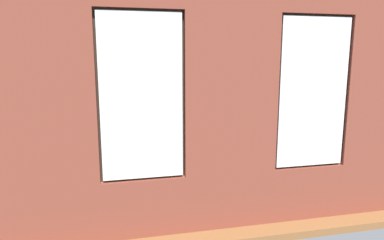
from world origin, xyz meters
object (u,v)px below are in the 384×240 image
Objects in this scene: remote_gray at (198,144)px; potted_plant_mid_room_small at (200,137)px; cup_ceramic at (180,145)px; potted_plant_by_left_couch at (266,133)px; tv_flatscreen at (20,133)px; papasan_chair at (155,133)px; couch_left at (310,145)px; potted_plant_near_tv at (44,149)px; potted_plant_corner_near_left at (280,111)px; coffee_table at (180,149)px; table_plant_small at (159,143)px; candle_jar at (187,146)px; media_console at (23,168)px; couch_by_window at (167,188)px; potted_plant_foreground_right at (56,127)px.

potted_plant_mid_room_small is at bearing 68.57° from remote_gray.
cup_ceramic reaches higher than potted_plant_by_left_couch.
tv_flatscreen is 2.97m from papasan_chair.
couch_left is 1.27× the size of potted_plant_near_tv.
potted_plant_by_left_couch is 0.38× the size of potted_plant_corner_near_left.
cup_ceramic is 0.51× the size of remote_gray.
cup_ceramic is 0.08× the size of papasan_chair.
remote_gray is at bearing -159.81° from coffee_table.
papasan_chair is (-0.09, -1.39, -0.10)m from table_plant_small.
papasan_chair is 0.93× the size of potted_plant_corner_near_left.
potted_plant_near_tv reaches higher than papasan_chair.
table_plant_small is at bearing 0.00° from candle_jar.
coffee_table is at bearing -163.89° from table_plant_small.
coffee_table is (2.83, -0.14, 0.04)m from couch_left.
remote_gray is 0.15× the size of papasan_chair.
potted_plant_near_tv is at bearing 28.41° from potted_plant_corner_near_left.
couch_left is 10.96× the size of remote_gray.
remote_gray is 0.16× the size of media_console.
papasan_chair is 3.37m from potted_plant_corner_near_left.
cup_ceramic is 0.47m from table_plant_small.
cup_ceramic is (-0.56, -1.88, 0.13)m from couch_by_window.
tv_flatscreen is at bearing -177.25° from remote_gray.
potted_plant_corner_near_left is at bearing -162.21° from media_console.
coffee_table is at bearing -97.48° from couch_left.
remote_gray is 3.27m from potted_plant_foreground_right.
coffee_table is 2.71m from potted_plant_by_left_couch.
potted_plant_by_left_couch is 0.42× the size of potted_plant_foreground_right.
potted_plant_near_tv reaches higher than coffee_table.
potted_plant_by_left_couch is at bearing 178.77° from papasan_chair.
tv_flatscreen is at bearing 80.58° from potted_plant_foreground_right.
media_console is at bearing 18.97° from potted_plant_mid_room_small.
media_console is 3.68m from potted_plant_mid_room_small.
papasan_chair reaches higher than table_plant_small.
candle_jar is 1.15m from potted_plant_mid_room_small.
cup_ceramic is 1.10m from potted_plant_mid_room_small.
coffee_table is 2.91m from tv_flatscreen.
candle_jar is 0.54× the size of remote_gray.
coffee_table is 0.19m from candle_jar.
table_plant_small is 3.18m from potted_plant_by_left_couch.
cup_ceramic is 0.44m from remote_gray.
tv_flatscreen is 2.11× the size of potted_plant_by_left_couch.
tv_flatscreen is 0.86× the size of papasan_chair.
media_console is (5.68, 0.15, -0.05)m from couch_left.
potted_plant_mid_room_small is at bearing -161.07° from tv_flatscreen.
potted_plant_foreground_right is at bearing -6.91° from papasan_chair.
couch_left is at bearing -178.47° from tv_flatscreen.
potted_plant_near_tv reaches higher than tv_flatscreen.
cup_ceramic is 0.34× the size of table_plant_small.
couch_by_window is 1.76× the size of papasan_chair.
potted_plant_by_left_couch is at bearing 176.26° from potted_plant_foreground_right.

